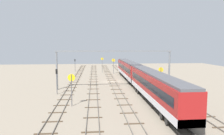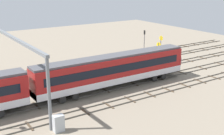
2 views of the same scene
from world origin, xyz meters
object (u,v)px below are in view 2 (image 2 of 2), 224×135
(signal_light_trackside_approach, at_px, (144,37))
(relay_cabinet, at_px, (59,123))
(speed_sign_near_foreground, at_px, (161,46))
(train, at_px, (33,86))
(speed_sign_far_trackside, at_px, (158,52))
(overhead_gantry, at_px, (13,49))

(signal_light_trackside_approach, bearing_deg, relay_cabinet, -142.27)
(speed_sign_near_foreground, distance_m, relay_cabinet, 30.56)
(relay_cabinet, bearing_deg, signal_light_trackside_approach, 37.73)
(train, distance_m, speed_sign_far_trackside, 23.23)
(speed_sign_far_trackside, bearing_deg, signal_light_trackside_approach, 59.53)
(speed_sign_near_foreground, bearing_deg, overhead_gantry, -176.83)
(overhead_gantry, bearing_deg, train, -82.38)
(speed_sign_near_foreground, bearing_deg, train, -166.04)
(speed_sign_far_trackside, relative_size, relay_cabinet, 2.74)
(train, xyz_separation_m, overhead_gantry, (-0.69, 5.14, 3.84))
(train, distance_m, speed_sign_near_foreground, 27.61)
(train, relative_size, speed_sign_near_foreground, 9.74)
(speed_sign_far_trackside, bearing_deg, speed_sign_near_foreground, 43.64)
(speed_sign_far_trackside, distance_m, signal_light_trackside_approach, 15.41)
(relay_cabinet, bearing_deg, speed_sign_far_trackside, 24.77)
(speed_sign_far_trackside, bearing_deg, relay_cabinet, -155.23)
(signal_light_trackside_approach, bearing_deg, train, -152.07)
(overhead_gantry, height_order, speed_sign_near_foreground, overhead_gantry)
(speed_sign_far_trackside, distance_m, relay_cabinet, 25.61)
(train, relative_size, signal_light_trackside_approach, 11.24)
(overhead_gantry, bearing_deg, speed_sign_near_foreground, 3.17)
(speed_sign_far_trackside, height_order, relay_cabinet, speed_sign_far_trackside)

